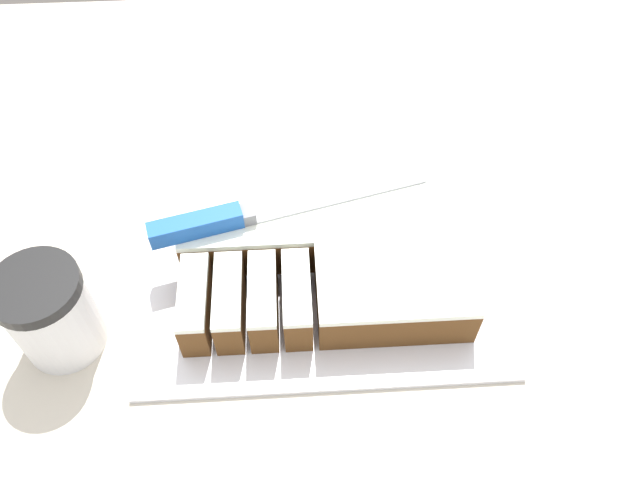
# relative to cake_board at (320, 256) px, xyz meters

# --- Properties ---
(ground_plane) EXTENTS (8.00, 8.00, 0.00)m
(ground_plane) POSITION_rel_cake_board_xyz_m (-0.06, 0.01, -0.91)
(ground_plane) COLOR #4C4742
(countertop) EXTENTS (1.40, 1.10, 0.91)m
(countertop) POSITION_rel_cake_board_xyz_m (-0.06, 0.01, -0.46)
(countertop) COLOR beige
(countertop) RESTS_ON ground_plane
(cake_board) EXTENTS (0.40, 0.34, 0.01)m
(cake_board) POSITION_rel_cake_board_xyz_m (0.00, 0.00, 0.00)
(cake_board) COLOR silver
(cake_board) RESTS_ON countertop
(cake) EXTENTS (0.31, 0.25, 0.06)m
(cake) POSITION_rel_cake_board_xyz_m (0.00, 0.00, 0.03)
(cake) COLOR brown
(cake) RESTS_ON cake_board
(knife) EXTENTS (0.31, 0.10, 0.02)m
(knife) POSITION_rel_cake_board_xyz_m (-0.10, 0.01, 0.07)
(knife) COLOR silver
(knife) RESTS_ON cake
(coffee_cup) EXTENTS (0.09, 0.09, 0.11)m
(coffee_cup) POSITION_rel_cake_board_xyz_m (-0.28, -0.09, 0.05)
(coffee_cup) COLOR white
(coffee_cup) RESTS_ON countertop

